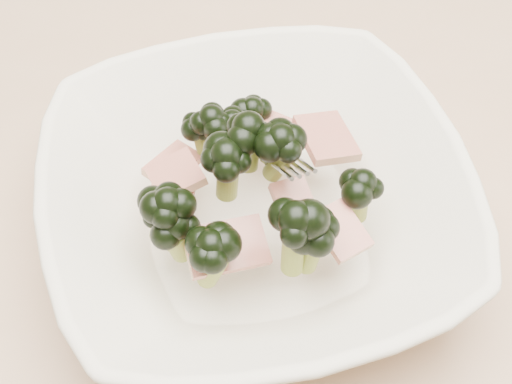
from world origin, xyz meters
TOP-DOWN VIEW (x-y plane):
  - dining_table at (0.00, 0.00)m, footprint 1.20×0.80m
  - broccoli_dish at (-0.05, -0.06)m, footprint 0.34×0.34m

SIDE VIEW (x-z plane):
  - dining_table at x=0.00m, z-range 0.28..1.03m
  - broccoli_dish at x=-0.05m, z-range 0.73..0.85m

